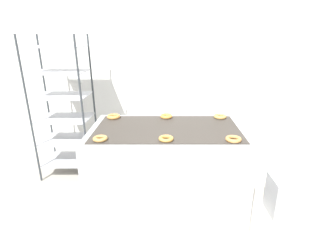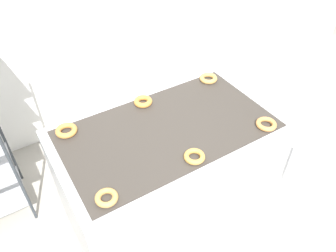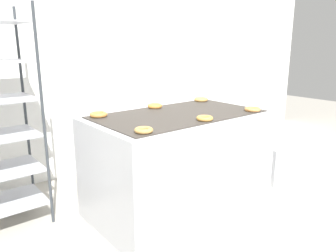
{
  "view_description": "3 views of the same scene",
  "coord_description": "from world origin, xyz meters",
  "px_view_note": "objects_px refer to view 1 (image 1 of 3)",
  "views": [
    {
      "loc": [
        0.01,
        -1.77,
        1.8
      ],
      "look_at": [
        0.0,
        0.71,
        0.92
      ],
      "focal_mm": 28.0,
      "sensor_mm": 36.0,
      "label": 1
    },
    {
      "loc": [
        -0.88,
        -0.71,
        2.39
      ],
      "look_at": [
        0.0,
        0.71,
        0.92
      ],
      "focal_mm": 35.0,
      "sensor_mm": 36.0,
      "label": 2
    },
    {
      "loc": [
        -1.82,
        -1.4,
        1.49
      ],
      "look_at": [
        0.0,
        0.86,
        0.76
      ],
      "focal_mm": 35.0,
      "sensor_mm": 36.0,
      "label": 3
    }
  ],
  "objects_px": {
    "donut_far_center": "(167,116)",
    "donut_near_right": "(234,139)",
    "donut_far_right": "(221,116)",
    "donut_far_left": "(114,116)",
    "baking_rack_cart": "(65,107)",
    "donut_near_center": "(167,139)",
    "glaze_bin": "(285,196)",
    "fryer_machine": "(168,168)",
    "donut_near_left": "(101,138)"
  },
  "relations": [
    {
      "from": "donut_near_right",
      "to": "donut_far_left",
      "type": "bearing_deg",
      "value": 151.04
    },
    {
      "from": "fryer_machine",
      "to": "donut_far_left",
      "type": "distance_m",
      "value": 0.83
    },
    {
      "from": "fryer_machine",
      "to": "donut_far_right",
      "type": "distance_m",
      "value": 0.82
    },
    {
      "from": "glaze_bin",
      "to": "donut_far_right",
      "type": "distance_m",
      "value": 1.07
    },
    {
      "from": "glaze_bin",
      "to": "donut_far_right",
      "type": "height_order",
      "value": "donut_far_right"
    },
    {
      "from": "fryer_machine",
      "to": "donut_far_left",
      "type": "bearing_deg",
      "value": 151.88
    },
    {
      "from": "donut_far_center",
      "to": "donut_near_right",
      "type": "bearing_deg",
      "value": -48.24
    },
    {
      "from": "fryer_machine",
      "to": "donut_near_center",
      "type": "distance_m",
      "value": 0.57
    },
    {
      "from": "donut_near_left",
      "to": "donut_far_right",
      "type": "xyz_separation_m",
      "value": [
        1.19,
        0.65,
        0.0
      ]
    },
    {
      "from": "glaze_bin",
      "to": "donut_far_center",
      "type": "relative_size",
      "value": 2.96
    },
    {
      "from": "baking_rack_cart",
      "to": "donut_near_center",
      "type": "xyz_separation_m",
      "value": [
        1.31,
        -1.06,
        0.0
      ]
    },
    {
      "from": "donut_near_center",
      "to": "donut_far_left",
      "type": "bearing_deg",
      "value": 132.52
    },
    {
      "from": "donut_far_center",
      "to": "glaze_bin",
      "type": "bearing_deg",
      "value": -21.69
    },
    {
      "from": "donut_far_center",
      "to": "donut_far_right",
      "type": "distance_m",
      "value": 0.6
    },
    {
      "from": "donut_near_left",
      "to": "donut_far_center",
      "type": "relative_size",
      "value": 0.94
    },
    {
      "from": "donut_far_right",
      "to": "baking_rack_cart",
      "type": "bearing_deg",
      "value": 168.01
    },
    {
      "from": "donut_near_left",
      "to": "donut_near_center",
      "type": "relative_size",
      "value": 0.97
    },
    {
      "from": "donut_near_right",
      "to": "donut_far_left",
      "type": "height_order",
      "value": "donut_far_left"
    },
    {
      "from": "donut_near_left",
      "to": "donut_far_right",
      "type": "distance_m",
      "value": 1.36
    },
    {
      "from": "donut_far_right",
      "to": "donut_far_center",
      "type": "bearing_deg",
      "value": 179.55
    },
    {
      "from": "baking_rack_cart",
      "to": "donut_near_right",
      "type": "xyz_separation_m",
      "value": [
        1.9,
        -1.07,
        0.0
      ]
    },
    {
      "from": "donut_near_left",
      "to": "donut_far_left",
      "type": "relative_size",
      "value": 0.89
    },
    {
      "from": "donut_near_right",
      "to": "donut_far_center",
      "type": "bearing_deg",
      "value": 131.76
    },
    {
      "from": "baking_rack_cart",
      "to": "donut_far_right",
      "type": "height_order",
      "value": "baking_rack_cart"
    },
    {
      "from": "donut_near_center",
      "to": "donut_near_right",
      "type": "relative_size",
      "value": 0.94
    },
    {
      "from": "fryer_machine",
      "to": "donut_far_center",
      "type": "distance_m",
      "value": 0.58
    },
    {
      "from": "glaze_bin",
      "to": "fryer_machine",
      "type": "bearing_deg",
      "value": 172.71
    },
    {
      "from": "donut_near_right",
      "to": "donut_far_center",
      "type": "relative_size",
      "value": 1.03
    },
    {
      "from": "donut_near_left",
      "to": "donut_far_left",
      "type": "xyz_separation_m",
      "value": [
        -0.01,
        0.65,
        0.0
      ]
    },
    {
      "from": "donut_near_right",
      "to": "donut_far_center",
      "type": "xyz_separation_m",
      "value": [
        -0.6,
        0.67,
        0.0
      ]
    },
    {
      "from": "donut_near_center",
      "to": "glaze_bin",
      "type": "bearing_deg",
      "value": 7.79
    },
    {
      "from": "fryer_machine",
      "to": "glaze_bin",
      "type": "height_order",
      "value": "fryer_machine"
    },
    {
      "from": "donut_far_right",
      "to": "fryer_machine",
      "type": "bearing_deg",
      "value": -150.93
    },
    {
      "from": "donut_near_left",
      "to": "donut_far_left",
      "type": "height_order",
      "value": "donut_far_left"
    },
    {
      "from": "donut_far_left",
      "to": "glaze_bin",
      "type": "bearing_deg",
      "value": -14.7
    },
    {
      "from": "donut_far_left",
      "to": "donut_far_right",
      "type": "relative_size",
      "value": 1.01
    },
    {
      "from": "donut_near_center",
      "to": "donut_far_center",
      "type": "relative_size",
      "value": 0.97
    },
    {
      "from": "glaze_bin",
      "to": "donut_near_center",
      "type": "bearing_deg",
      "value": -172.21
    },
    {
      "from": "glaze_bin",
      "to": "donut_far_left",
      "type": "height_order",
      "value": "donut_far_left"
    },
    {
      "from": "donut_near_left",
      "to": "donut_near_center",
      "type": "height_order",
      "value": "same"
    },
    {
      "from": "glaze_bin",
      "to": "donut_near_right",
      "type": "distance_m",
      "value": 0.97
    },
    {
      "from": "glaze_bin",
      "to": "donut_near_center",
      "type": "height_order",
      "value": "donut_near_center"
    },
    {
      "from": "fryer_machine",
      "to": "donut_near_left",
      "type": "relative_size",
      "value": 12.02
    },
    {
      "from": "donut_near_right",
      "to": "donut_far_right",
      "type": "relative_size",
      "value": 0.98
    },
    {
      "from": "glaze_bin",
      "to": "donut_far_right",
      "type": "bearing_deg",
      "value": 142.29
    },
    {
      "from": "donut_far_left",
      "to": "donut_far_right",
      "type": "xyz_separation_m",
      "value": [
        1.2,
        0.01,
        -0.0
      ]
    },
    {
      "from": "donut_far_center",
      "to": "donut_far_right",
      "type": "xyz_separation_m",
      "value": [
        0.6,
        -0.0,
        -0.0
      ]
    },
    {
      "from": "donut_near_center",
      "to": "donut_far_center",
      "type": "bearing_deg",
      "value": 90.16
    },
    {
      "from": "baking_rack_cart",
      "to": "donut_near_center",
      "type": "bearing_deg",
      "value": -39.01
    },
    {
      "from": "fryer_machine",
      "to": "donut_near_right",
      "type": "bearing_deg",
      "value": -29.81
    }
  ]
}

